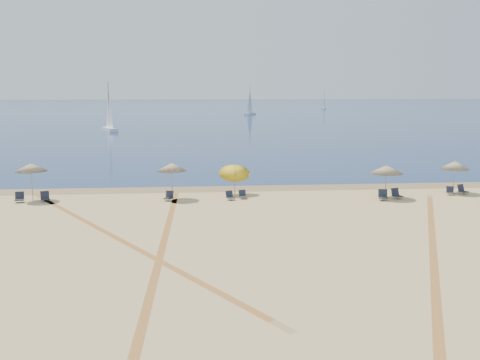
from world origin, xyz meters
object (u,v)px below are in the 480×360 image
(chair_2, at_px, (19,198))
(chair_9, at_px, (450,191))
(chair_7, at_px, (383,195))
(chair_10, at_px, (462,190))
(umbrella_2, at_px, (172,167))
(chair_5, at_px, (230,196))
(chair_8, at_px, (396,194))
(umbrella_4, at_px, (386,169))
(chair_6, at_px, (243,195))
(sailboat_0, at_px, (109,116))
(sailboat_1, at_px, (324,104))
(umbrella_3, at_px, (235,170))
(chair_4, at_px, (169,196))
(umbrella_1, at_px, (31,167))
(sailboat_2, at_px, (250,106))
(chair_3, at_px, (45,197))
(umbrella_5, at_px, (455,165))

(chair_2, height_order, chair_9, chair_2)
(chair_7, height_order, chair_10, chair_7)
(umbrella_2, relative_size, chair_5, 3.52)
(chair_8, bearing_deg, umbrella_2, 159.74)
(umbrella_4, height_order, chair_2, umbrella_4)
(chair_6, height_order, sailboat_0, sailboat_0)
(chair_8, xyz_separation_m, sailboat_1, (37.38, 172.97, 1.80))
(umbrella_3, height_order, chair_8, umbrella_3)
(umbrella_4, bearing_deg, sailboat_1, 77.57)
(umbrella_4, bearing_deg, chair_2, 178.17)
(chair_4, height_order, chair_5, chair_4)
(umbrella_1, distance_m, umbrella_3, 13.80)
(chair_5, relative_size, sailboat_0, 0.08)
(chair_10, bearing_deg, umbrella_3, 154.28)
(umbrella_3, bearing_deg, chair_2, -174.82)
(chair_4, bearing_deg, umbrella_4, 17.71)
(chair_10, height_order, sailboat_2, sailboat_2)
(umbrella_3, relative_size, sailboat_2, 0.29)
(sailboat_2, bearing_deg, chair_3, -74.23)
(umbrella_1, relative_size, chair_3, 3.26)
(chair_6, height_order, chair_8, chair_8)
(umbrella_2, xyz_separation_m, chair_9, (19.73, -0.11, -1.97))
(umbrella_2, xyz_separation_m, umbrella_3, (4.37, 1.23, -0.45))
(umbrella_1, height_order, umbrella_5, umbrella_1)
(umbrella_3, bearing_deg, umbrella_1, -176.36)
(umbrella_3, xyz_separation_m, chair_3, (-12.87, -1.20, -1.49))
(chair_2, bearing_deg, chair_6, -12.41)
(umbrella_4, height_order, sailboat_1, sailboat_1)
(umbrella_2, bearing_deg, chair_5, -7.57)
(chair_7, height_order, sailboat_1, sailboat_1)
(chair_8, xyz_separation_m, chair_9, (4.34, 0.96, -0.05))
(umbrella_2, relative_size, sailboat_1, 0.37)
(chair_5, relative_size, chair_7, 0.89)
(chair_6, xyz_separation_m, sailboat_2, (13.94, 127.11, 2.37))
(umbrella_1, relative_size, umbrella_2, 1.02)
(chair_10, distance_m, sailboat_1, 174.74)
(umbrella_1, relative_size, chair_10, 3.20)
(umbrella_1, height_order, sailboat_0, sailboat_0)
(chair_8, distance_m, sailboat_1, 176.98)
(chair_2, xyz_separation_m, sailboat_2, (28.90, 127.01, 2.33))
(chair_3, xyz_separation_m, chair_4, (8.29, -0.45, -0.01))
(umbrella_4, bearing_deg, chair_4, 178.24)
(umbrella_1, bearing_deg, chair_8, -3.30)
(umbrella_3, bearing_deg, chair_3, -174.69)
(umbrella_5, distance_m, sailboat_1, 174.51)
(chair_2, bearing_deg, chair_3, -7.93)
(umbrella_1, relative_size, sailboat_2, 0.30)
(chair_5, xyz_separation_m, chair_7, (10.34, -1.03, 0.05))
(umbrella_3, bearing_deg, chair_8, -11.81)
(sailboat_0, bearing_deg, chair_4, -101.06)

